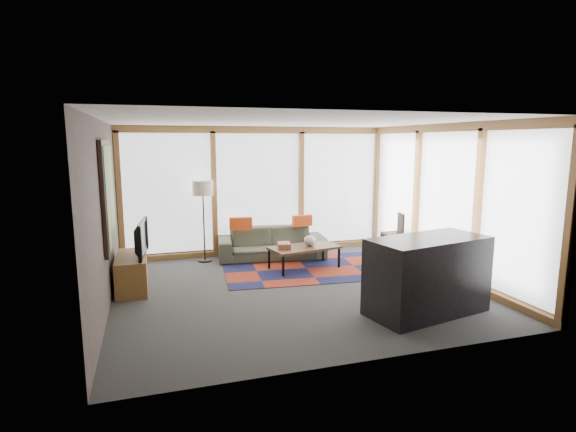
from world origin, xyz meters
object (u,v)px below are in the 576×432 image
object	(u,v)px
sofa	(272,243)
floor_lamp	(204,221)
coffee_table	(304,258)
tv_console	(132,273)
television	(137,238)
bookshelf	(417,256)
bar_counter	(427,276)

from	to	relation	value
sofa	floor_lamp	bearing A→B (deg)	-179.99
coffee_table	tv_console	xyz separation A→B (m)	(-2.97, -0.31, 0.07)
floor_lamp	television	world-z (taller)	floor_lamp
coffee_table	bookshelf	size ratio (longest dim) A/B	0.61
floor_lamp	bar_counter	world-z (taller)	floor_lamp
coffee_table	television	distance (m)	2.95
bar_counter	television	bearing A→B (deg)	138.28
television	sofa	bearing A→B (deg)	-58.13
bar_counter	floor_lamp	bearing A→B (deg)	114.06
floor_lamp	coffee_table	xyz separation A→B (m)	(1.68, -1.07, -0.58)
bookshelf	tv_console	size ratio (longest dim) A/B	1.87
tv_console	bar_counter	bearing A→B (deg)	-29.62
floor_lamp	tv_console	bearing A→B (deg)	-133.23
television	bar_counter	xyz separation A→B (m)	(3.76, -2.18, -0.30)
bookshelf	bar_counter	xyz separation A→B (m)	(-1.05, -1.85, 0.26)
tv_console	floor_lamp	bearing A→B (deg)	46.77
coffee_table	bookshelf	xyz separation A→B (m)	(1.93, -0.65, 0.05)
sofa	bar_counter	xyz separation A→B (m)	(1.26, -3.40, 0.21)
sofa	bar_counter	distance (m)	3.63
bookshelf	tv_console	bearing A→B (deg)	175.98
tv_console	bar_counter	world-z (taller)	bar_counter
coffee_table	tv_console	size ratio (longest dim) A/B	1.14
bookshelf	floor_lamp	bearing A→B (deg)	154.52
floor_lamp	bookshelf	xyz separation A→B (m)	(3.61, -1.72, -0.53)
television	bar_counter	size ratio (longest dim) A/B	0.58
bar_counter	bookshelf	bearing A→B (deg)	48.85
television	bar_counter	bearing A→B (deg)	-114.26
television	coffee_table	bearing A→B (deg)	-77.75
coffee_table	tv_console	distance (m)	2.98
floor_lamp	bar_counter	distance (m)	4.40
floor_lamp	television	bearing A→B (deg)	-130.64
bar_counter	sofa	bearing A→B (deg)	98.68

